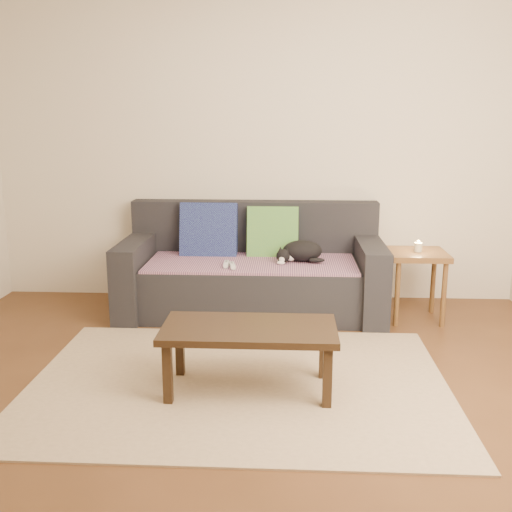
# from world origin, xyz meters

# --- Properties ---
(ground) EXTENTS (4.50, 4.50, 0.00)m
(ground) POSITION_xyz_m (0.00, 0.00, 0.00)
(ground) COLOR brown
(ground) RESTS_ON ground
(back_wall) EXTENTS (4.50, 0.04, 2.60)m
(back_wall) POSITION_xyz_m (0.00, 2.00, 1.30)
(back_wall) COLOR beige
(back_wall) RESTS_ON ground
(sofa) EXTENTS (2.10, 0.94, 0.87)m
(sofa) POSITION_xyz_m (0.00, 1.57, 0.31)
(sofa) COLOR #232328
(sofa) RESTS_ON ground
(throw_blanket) EXTENTS (1.66, 0.74, 0.02)m
(throw_blanket) POSITION_xyz_m (0.00, 1.48, 0.43)
(throw_blanket) COLOR #4A2D55
(throw_blanket) RESTS_ON sofa
(cushion_navy) EXTENTS (0.48, 0.23, 0.49)m
(cushion_navy) POSITION_xyz_m (-0.38, 1.74, 0.63)
(cushion_navy) COLOR #13124E
(cushion_navy) RESTS_ON throw_blanket
(cushion_green) EXTENTS (0.42, 0.19, 0.44)m
(cushion_green) POSITION_xyz_m (0.16, 1.74, 0.63)
(cushion_green) COLOR #0E5C51
(cushion_green) RESTS_ON throw_blanket
(cat) EXTENTS (0.39, 0.28, 0.17)m
(cat) POSITION_xyz_m (0.39, 1.51, 0.52)
(cat) COLOR black
(cat) RESTS_ON throw_blanket
(wii_remote_a) EXTENTS (0.04, 0.15, 0.03)m
(wii_remote_a) POSITION_xyz_m (-0.19, 1.32, 0.46)
(wii_remote_a) COLOR white
(wii_remote_a) RESTS_ON throw_blanket
(wii_remote_b) EXTENTS (0.06, 0.15, 0.03)m
(wii_remote_b) POSITION_xyz_m (-0.14, 1.27, 0.46)
(wii_remote_b) COLOR white
(wii_remote_b) RESTS_ON throw_blanket
(side_table) EXTENTS (0.44, 0.44, 0.55)m
(side_table) POSITION_xyz_m (1.30, 1.42, 0.45)
(side_table) COLOR brown
(side_table) RESTS_ON ground
(candle) EXTENTS (0.06, 0.06, 0.09)m
(candle) POSITION_xyz_m (1.30, 1.42, 0.59)
(candle) COLOR beige
(candle) RESTS_ON side_table
(rug) EXTENTS (2.50, 1.80, 0.01)m
(rug) POSITION_xyz_m (0.00, 0.15, 0.01)
(rug) COLOR tan
(rug) RESTS_ON ground
(coffee_table) EXTENTS (1.00, 0.50, 0.40)m
(coffee_table) POSITION_xyz_m (0.07, 0.06, 0.35)
(coffee_table) COLOR black
(coffee_table) RESTS_ON rug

